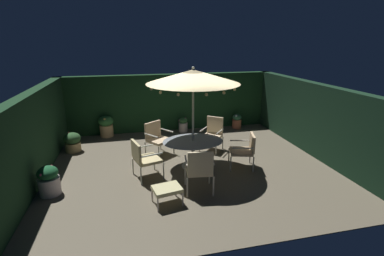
{
  "coord_description": "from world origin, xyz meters",
  "views": [
    {
      "loc": [
        -1.51,
        -6.9,
        3.26
      ],
      "look_at": [
        0.08,
        -0.06,
        1.04
      ],
      "focal_mm": 26.24,
      "sensor_mm": 36.0,
      "label": 1
    }
  ],
  "objects_px": {
    "potted_plant_back_left": "(72,142)",
    "patio_dining_table": "(193,146)",
    "patio_chair_northeast": "(213,132)",
    "patio_chair_east": "(157,136)",
    "patio_chair_southeast": "(143,157)",
    "ottoman_footrest": "(167,190)",
    "patio_umbrella": "(193,77)",
    "potted_plant_right_far": "(237,121)",
    "potted_plant_front_corner": "(49,180)",
    "potted_plant_back_center": "(183,124)",
    "potted_plant_right_near": "(106,125)",
    "patio_chair_south": "(200,168)",
    "patio_chair_north": "(245,148)"
  },
  "relations": [
    {
      "from": "patio_chair_southeast",
      "to": "patio_umbrella",
      "type": "bearing_deg",
      "value": 15.74
    },
    {
      "from": "potted_plant_back_left",
      "to": "patio_chair_southeast",
      "type": "bearing_deg",
      "value": -48.24
    },
    {
      "from": "patio_chair_north",
      "to": "patio_chair_east",
      "type": "xyz_separation_m",
      "value": [
        -2.16,
        1.46,
        0.01
      ]
    },
    {
      "from": "patio_chair_north",
      "to": "potted_plant_back_left",
      "type": "distance_m",
      "value": 5.16
    },
    {
      "from": "patio_dining_table",
      "to": "patio_chair_south",
      "type": "height_order",
      "value": "patio_chair_south"
    },
    {
      "from": "patio_chair_south",
      "to": "potted_plant_back_center",
      "type": "height_order",
      "value": "patio_chair_south"
    },
    {
      "from": "patio_chair_east",
      "to": "patio_chair_northeast",
      "type": "bearing_deg",
      "value": -0.79
    },
    {
      "from": "potted_plant_back_left",
      "to": "ottoman_footrest",
      "type": "bearing_deg",
      "value": -55.83
    },
    {
      "from": "patio_chair_northeast",
      "to": "patio_chair_east",
      "type": "distance_m",
      "value": 1.71
    },
    {
      "from": "patio_chair_north",
      "to": "potted_plant_back_left",
      "type": "bearing_deg",
      "value": 154.3
    },
    {
      "from": "patio_umbrella",
      "to": "patio_dining_table",
      "type": "bearing_deg",
      "value": 105.09
    },
    {
      "from": "patio_chair_northeast",
      "to": "potted_plant_right_near",
      "type": "relative_size",
      "value": 1.35
    },
    {
      "from": "ottoman_footrest",
      "to": "potted_plant_right_far",
      "type": "distance_m",
      "value": 5.71
    },
    {
      "from": "patio_chair_southeast",
      "to": "potted_plant_right_far",
      "type": "distance_m",
      "value": 5.03
    },
    {
      "from": "patio_chair_north",
      "to": "potted_plant_back_left",
      "type": "height_order",
      "value": "patio_chair_north"
    },
    {
      "from": "potted_plant_right_near",
      "to": "ottoman_footrest",
      "type": "bearing_deg",
      "value": -72.77
    },
    {
      "from": "patio_chair_southeast",
      "to": "potted_plant_right_far",
      "type": "height_order",
      "value": "patio_chair_southeast"
    },
    {
      "from": "patio_dining_table",
      "to": "patio_chair_east",
      "type": "bearing_deg",
      "value": 127.48
    },
    {
      "from": "patio_dining_table",
      "to": "potted_plant_back_left",
      "type": "height_order",
      "value": "patio_dining_table"
    },
    {
      "from": "potted_plant_back_center",
      "to": "potted_plant_right_far",
      "type": "height_order",
      "value": "potted_plant_right_far"
    },
    {
      "from": "patio_chair_southeast",
      "to": "ottoman_footrest",
      "type": "xyz_separation_m",
      "value": [
        0.39,
        -1.28,
        -0.23
      ]
    },
    {
      "from": "patio_umbrella",
      "to": "potted_plant_right_near",
      "type": "height_order",
      "value": "patio_umbrella"
    },
    {
      "from": "patio_dining_table",
      "to": "potted_plant_back_center",
      "type": "distance_m",
      "value": 3.03
    },
    {
      "from": "potted_plant_right_near",
      "to": "potted_plant_back_left",
      "type": "relative_size",
      "value": 1.26
    },
    {
      "from": "patio_chair_northeast",
      "to": "potted_plant_front_corner",
      "type": "relative_size",
      "value": 1.51
    },
    {
      "from": "patio_dining_table",
      "to": "patio_chair_southeast",
      "type": "relative_size",
      "value": 1.67
    },
    {
      "from": "potted_plant_right_near",
      "to": "potted_plant_back_left",
      "type": "height_order",
      "value": "potted_plant_right_near"
    },
    {
      "from": "patio_dining_table",
      "to": "potted_plant_front_corner",
      "type": "bearing_deg",
      "value": -168.53
    },
    {
      "from": "patio_dining_table",
      "to": "potted_plant_right_near",
      "type": "height_order",
      "value": "potted_plant_right_near"
    },
    {
      "from": "patio_umbrella",
      "to": "patio_chair_southeast",
      "type": "height_order",
      "value": "patio_umbrella"
    },
    {
      "from": "patio_umbrella",
      "to": "potted_plant_front_corner",
      "type": "bearing_deg",
      "value": -168.53
    },
    {
      "from": "patio_chair_east",
      "to": "ottoman_footrest",
      "type": "xyz_separation_m",
      "value": [
        -0.1,
        -2.74,
        -0.22
      ]
    },
    {
      "from": "patio_chair_east",
      "to": "potted_plant_right_far",
      "type": "xyz_separation_m",
      "value": [
        3.26,
        1.87,
        -0.27
      ]
    },
    {
      "from": "potted_plant_back_center",
      "to": "ottoman_footrest",
      "type": "bearing_deg",
      "value": -105.21
    },
    {
      "from": "patio_chair_southeast",
      "to": "potted_plant_back_center",
      "type": "height_order",
      "value": "patio_chair_southeast"
    },
    {
      "from": "potted_plant_back_left",
      "to": "potted_plant_right_near",
      "type": "bearing_deg",
      "value": 52.83
    },
    {
      "from": "patio_umbrella",
      "to": "potted_plant_back_center",
      "type": "relative_size",
      "value": 4.98
    },
    {
      "from": "potted_plant_back_left",
      "to": "patio_dining_table",
      "type": "bearing_deg",
      "value": -29.35
    },
    {
      "from": "patio_umbrella",
      "to": "potted_plant_right_near",
      "type": "xyz_separation_m",
      "value": [
        -2.4,
        3.08,
        -2.0
      ]
    },
    {
      "from": "patio_dining_table",
      "to": "patio_chair_northeast",
      "type": "xyz_separation_m",
      "value": [
        0.88,
        1.07,
        -0.03
      ]
    },
    {
      "from": "potted_plant_right_far",
      "to": "patio_dining_table",
      "type": "bearing_deg",
      "value": -129.32
    },
    {
      "from": "ottoman_footrest",
      "to": "potted_plant_front_corner",
      "type": "bearing_deg",
      "value": 158.66
    },
    {
      "from": "potted_plant_back_left",
      "to": "potted_plant_back_center",
      "type": "relative_size",
      "value": 1.11
    },
    {
      "from": "potted_plant_back_center",
      "to": "potted_plant_right_far",
      "type": "xyz_separation_m",
      "value": [
        2.1,
        -0.03,
        0.01
      ]
    },
    {
      "from": "patio_chair_northeast",
      "to": "patio_chair_southeast",
      "type": "relative_size",
      "value": 1.05
    },
    {
      "from": "patio_chair_east",
      "to": "patio_chair_south",
      "type": "height_order",
      "value": "patio_chair_south"
    },
    {
      "from": "patio_chair_northeast",
      "to": "ottoman_footrest",
      "type": "relative_size",
      "value": 1.58
    },
    {
      "from": "patio_chair_east",
      "to": "potted_plant_right_near",
      "type": "distance_m",
      "value": 2.54
    },
    {
      "from": "potted_plant_back_left",
      "to": "patio_chair_northeast",
      "type": "bearing_deg",
      "value": -10.79
    },
    {
      "from": "patio_umbrella",
      "to": "potted_plant_back_left",
      "type": "height_order",
      "value": "patio_umbrella"
    }
  ]
}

